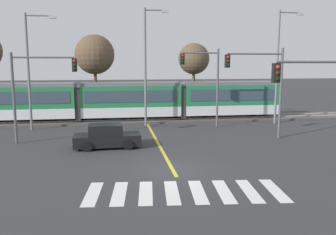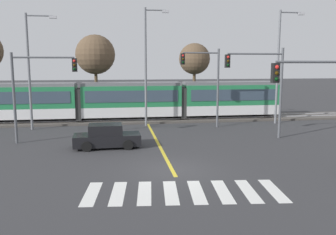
# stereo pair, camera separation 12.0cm
# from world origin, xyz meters

# --- Properties ---
(ground_plane) EXTENTS (200.00, 200.00, 0.00)m
(ground_plane) POSITION_xyz_m (0.00, 0.00, 0.00)
(ground_plane) COLOR #333335
(track_bed) EXTENTS (120.00, 4.00, 0.18)m
(track_bed) POSITION_xyz_m (0.00, 15.84, 0.09)
(track_bed) COLOR #4C4742
(track_bed) RESTS_ON ground
(rail_near) EXTENTS (120.00, 0.08, 0.10)m
(rail_near) POSITION_xyz_m (0.00, 15.12, 0.23)
(rail_near) COLOR #939399
(rail_near) RESTS_ON track_bed
(rail_far) EXTENTS (120.00, 0.08, 0.10)m
(rail_far) POSITION_xyz_m (0.00, 16.56, 0.23)
(rail_far) COLOR #939399
(rail_far) RESTS_ON track_bed
(light_rail_tram) EXTENTS (28.00, 2.64, 3.43)m
(light_rail_tram) POSITION_xyz_m (-1.33, 15.84, 2.05)
(light_rail_tram) COLOR silver
(light_rail_tram) RESTS_ON track_bed
(crosswalk_stripe_0) EXTENTS (0.83, 2.84, 0.01)m
(crosswalk_stripe_0) POSITION_xyz_m (-3.83, -2.76, 0.00)
(crosswalk_stripe_0) COLOR silver
(crosswalk_stripe_0) RESTS_ON ground
(crosswalk_stripe_1) EXTENTS (0.83, 2.84, 0.01)m
(crosswalk_stripe_1) POSITION_xyz_m (-2.74, -2.87, 0.00)
(crosswalk_stripe_1) COLOR silver
(crosswalk_stripe_1) RESTS_ON ground
(crosswalk_stripe_2) EXTENTS (0.83, 2.84, 0.01)m
(crosswalk_stripe_2) POSITION_xyz_m (-1.64, -2.97, 0.00)
(crosswalk_stripe_2) COLOR silver
(crosswalk_stripe_2) RESTS_ON ground
(crosswalk_stripe_3) EXTENTS (0.83, 2.84, 0.01)m
(crosswalk_stripe_3) POSITION_xyz_m (-0.55, -3.08, 0.00)
(crosswalk_stripe_3) COLOR silver
(crosswalk_stripe_3) RESTS_ON ground
(crosswalk_stripe_4) EXTENTS (0.83, 2.84, 0.01)m
(crosswalk_stripe_4) POSITION_xyz_m (0.55, -3.18, 0.00)
(crosswalk_stripe_4) COLOR silver
(crosswalk_stripe_4) RESTS_ON ground
(crosswalk_stripe_5) EXTENTS (0.83, 2.84, 0.01)m
(crosswalk_stripe_5) POSITION_xyz_m (1.64, -3.29, 0.00)
(crosswalk_stripe_5) COLOR silver
(crosswalk_stripe_5) RESTS_ON ground
(crosswalk_stripe_6) EXTENTS (0.83, 2.84, 0.01)m
(crosswalk_stripe_6) POSITION_xyz_m (2.74, -3.39, 0.00)
(crosswalk_stripe_6) COLOR silver
(crosswalk_stripe_6) RESTS_ON ground
(crosswalk_stripe_7) EXTENTS (0.83, 2.84, 0.01)m
(crosswalk_stripe_7) POSITION_xyz_m (3.83, -3.50, 0.00)
(crosswalk_stripe_7) COLOR silver
(crosswalk_stripe_7) RESTS_ON ground
(lane_centre_line) EXTENTS (0.20, 14.97, 0.01)m
(lane_centre_line) POSITION_xyz_m (0.00, 6.36, 0.00)
(lane_centre_line) COLOR gold
(lane_centre_line) RESTS_ON ground
(sedan_crossing) EXTENTS (4.26, 2.04, 1.52)m
(sedan_crossing) POSITION_xyz_m (-3.38, 5.42, 0.70)
(sedan_crossing) COLOR black
(sedan_crossing) RESTS_ON ground
(traffic_light_mid_right) EXTENTS (4.25, 0.38, 6.43)m
(traffic_light_mid_right) POSITION_xyz_m (7.49, 6.65, 4.27)
(traffic_light_mid_right) COLOR #515459
(traffic_light_mid_right) RESTS_ON ground
(traffic_light_far_right) EXTENTS (3.25, 0.38, 6.54)m
(traffic_light_far_right) POSITION_xyz_m (4.67, 11.58, 4.30)
(traffic_light_far_right) COLOR #515459
(traffic_light_far_right) RESTS_ON ground
(traffic_light_mid_left) EXTENTS (4.25, 0.38, 6.06)m
(traffic_light_mid_left) POSITION_xyz_m (-8.01, 7.54, 4.09)
(traffic_light_mid_left) COLOR #515459
(traffic_light_mid_left) RESTS_ON ground
(traffic_light_near_right) EXTENTS (3.75, 0.38, 5.84)m
(traffic_light_near_right) POSITION_xyz_m (6.69, -1.77, 3.88)
(traffic_light_near_right) COLOR #515459
(traffic_light_near_right) RESTS_ON ground
(street_lamp_west) EXTENTS (2.42, 0.28, 9.23)m
(street_lamp_west) POSITION_xyz_m (-9.34, 12.58, 5.23)
(street_lamp_west) COLOR slate
(street_lamp_west) RESTS_ON ground
(street_lamp_centre) EXTENTS (2.09, 0.28, 9.91)m
(street_lamp_centre) POSITION_xyz_m (-0.06, 13.04, 5.54)
(street_lamp_centre) COLOR slate
(street_lamp_centre) RESTS_ON ground
(street_lamp_east) EXTENTS (2.30, 0.28, 9.89)m
(street_lamp_east) POSITION_xyz_m (11.57, 12.61, 5.55)
(street_lamp_east) COLOR slate
(street_lamp_east) RESTS_ON ground
(bare_tree_west) EXTENTS (3.97, 3.97, 8.21)m
(bare_tree_west) POSITION_xyz_m (-4.73, 19.81, 6.19)
(bare_tree_west) COLOR brown
(bare_tree_west) RESTS_ON ground
(bare_tree_east) EXTENTS (3.28, 3.28, 7.46)m
(bare_tree_east) POSITION_xyz_m (5.55, 20.11, 5.77)
(bare_tree_east) COLOR brown
(bare_tree_east) RESTS_ON ground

